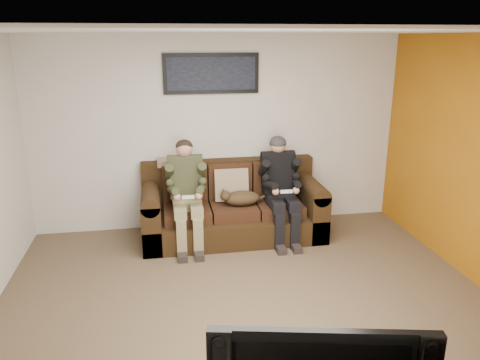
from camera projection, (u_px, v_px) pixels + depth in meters
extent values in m
plane|color=brown|center=(250.00, 308.00, 4.61)|extent=(5.00, 5.00, 0.00)
plane|color=silver|center=(252.00, 31.00, 3.84)|extent=(5.00, 5.00, 0.00)
plane|color=beige|center=(219.00, 133.00, 6.34)|extent=(5.00, 0.00, 5.00)
plane|color=beige|center=(348.00, 328.00, 2.11)|extent=(5.00, 0.00, 5.00)
cube|color=black|center=(233.00, 225.00, 6.22)|extent=(2.34, 1.01, 0.32)
cube|color=black|center=(228.00, 182.00, 6.46)|extent=(2.34, 0.21, 0.64)
cube|color=black|center=(152.00, 219.00, 6.00)|extent=(0.23, 1.01, 0.64)
cube|color=black|center=(309.00, 209.00, 6.35)|extent=(0.23, 1.01, 0.64)
cylinder|color=black|center=(151.00, 195.00, 5.91)|extent=(0.23, 1.01, 0.23)
cylinder|color=black|center=(310.00, 186.00, 6.26)|extent=(0.23, 1.01, 0.23)
cube|color=#361E10|center=(187.00, 213.00, 6.01)|extent=(0.58, 0.64, 0.15)
cube|color=#361E10|center=(185.00, 183.00, 6.20)|extent=(0.58, 0.15, 0.47)
cube|color=#361E10|center=(233.00, 210.00, 6.11)|extent=(0.58, 0.64, 0.15)
cube|color=#361E10|center=(230.00, 180.00, 6.30)|extent=(0.58, 0.15, 0.47)
cube|color=#361E10|center=(278.00, 207.00, 6.21)|extent=(0.58, 0.64, 0.15)
cube|color=#361E10|center=(273.00, 178.00, 6.40)|extent=(0.58, 0.15, 0.47)
cube|color=#948061|center=(231.00, 185.00, 6.19)|extent=(0.45, 0.21, 0.44)
cube|color=tan|center=(176.00, 162.00, 6.23)|extent=(0.48, 0.23, 0.09)
cube|color=#8C8157|center=(187.00, 203.00, 5.93)|extent=(0.36, 0.30, 0.14)
cube|color=#353A22|center=(186.00, 178.00, 5.94)|extent=(0.40, 0.30, 0.53)
cylinder|color=#353A22|center=(185.00, 162.00, 5.90)|extent=(0.44, 0.18, 0.18)
sphere|color=tan|center=(184.00, 149.00, 5.87)|extent=(0.21, 0.21, 0.21)
cube|color=#8C8157|center=(180.00, 209.00, 5.73)|extent=(0.15, 0.42, 0.13)
cube|color=#8C8157|center=(196.00, 208.00, 5.76)|extent=(0.15, 0.42, 0.13)
cube|color=#8C8157|center=(182.00, 238.00, 5.63)|extent=(0.12, 0.13, 0.47)
cube|color=#8C8157|center=(198.00, 237.00, 5.66)|extent=(0.12, 0.13, 0.47)
cube|color=black|center=(182.00, 256.00, 5.61)|extent=(0.11, 0.26, 0.08)
cube|color=black|center=(199.00, 254.00, 5.64)|extent=(0.11, 0.26, 0.08)
cylinder|color=#353A22|center=(169.00, 173.00, 5.81)|extent=(0.11, 0.30, 0.28)
cylinder|color=#353A22|center=(202.00, 171.00, 5.88)|extent=(0.11, 0.30, 0.28)
cylinder|color=#353A22|center=(173.00, 190.00, 5.66)|extent=(0.14, 0.32, 0.15)
cylinder|color=#353A22|center=(201.00, 189.00, 5.71)|extent=(0.14, 0.32, 0.15)
sphere|color=tan|center=(177.00, 197.00, 5.56)|extent=(0.09, 0.09, 0.09)
sphere|color=tan|center=(199.00, 196.00, 5.61)|extent=(0.09, 0.09, 0.09)
cube|color=white|center=(188.00, 197.00, 5.57)|extent=(0.15, 0.04, 0.03)
ellipsoid|color=black|center=(184.00, 146.00, 5.87)|extent=(0.22, 0.22, 0.17)
cube|color=black|center=(279.00, 197.00, 6.13)|extent=(0.36, 0.30, 0.14)
cube|color=black|center=(278.00, 173.00, 6.14)|extent=(0.40, 0.30, 0.53)
cylinder|color=black|center=(278.00, 158.00, 6.10)|extent=(0.44, 0.18, 0.18)
sphere|color=tan|center=(278.00, 145.00, 6.07)|extent=(0.21, 0.21, 0.21)
cube|color=black|center=(276.00, 204.00, 5.93)|extent=(0.15, 0.42, 0.13)
cube|color=black|center=(291.00, 203.00, 5.96)|extent=(0.15, 0.42, 0.13)
cube|color=black|center=(279.00, 231.00, 5.83)|extent=(0.12, 0.13, 0.47)
cube|color=black|center=(294.00, 230.00, 5.86)|extent=(0.12, 0.13, 0.47)
cube|color=black|center=(280.00, 248.00, 5.81)|extent=(0.11, 0.26, 0.08)
cube|color=black|center=(296.00, 247.00, 5.84)|extent=(0.11, 0.26, 0.08)
cylinder|color=black|center=(264.00, 168.00, 6.01)|extent=(0.11, 0.30, 0.28)
cylinder|color=black|center=(294.00, 167.00, 6.08)|extent=(0.11, 0.30, 0.28)
cylinder|color=black|center=(270.00, 185.00, 5.86)|extent=(0.14, 0.32, 0.15)
cylinder|color=black|center=(296.00, 184.00, 5.91)|extent=(0.14, 0.32, 0.15)
sphere|color=tan|center=(276.00, 192.00, 5.76)|extent=(0.09, 0.09, 0.09)
sphere|color=tan|center=(296.00, 190.00, 5.81)|extent=(0.09, 0.09, 0.09)
cube|color=white|center=(286.00, 192.00, 5.77)|extent=(0.15, 0.04, 0.03)
ellipsoid|color=black|center=(278.00, 143.00, 6.06)|extent=(0.22, 0.22, 0.19)
ellipsoid|color=#4F3A1F|center=(242.00, 198.00, 6.03)|extent=(0.47, 0.26, 0.19)
sphere|color=#4F3A1F|center=(225.00, 196.00, 5.95)|extent=(0.14, 0.14, 0.14)
cone|color=#4F3A1F|center=(224.00, 192.00, 5.89)|extent=(0.04, 0.04, 0.04)
cone|color=#4F3A1F|center=(223.00, 190.00, 5.96)|extent=(0.04, 0.04, 0.04)
cylinder|color=#4F3A1F|center=(259.00, 198.00, 6.13)|extent=(0.26, 0.13, 0.08)
cube|color=black|center=(211.00, 73.00, 6.06)|extent=(1.25, 0.04, 0.52)
cube|color=black|center=(212.00, 74.00, 6.04)|extent=(1.15, 0.01, 0.42)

